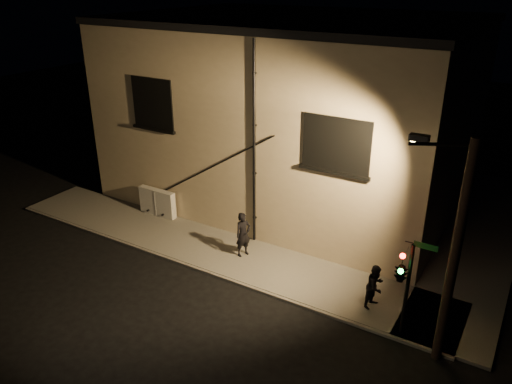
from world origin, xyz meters
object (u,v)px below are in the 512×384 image
Objects in this scene: pedestrian_b at (375,286)px; streetlamp_pole at (452,249)px; utility_cabinet at (157,202)px; traffic_signal at (402,272)px; pedestrian_a at (243,234)px.

pedestrian_b is 0.23× the size of streetlamp_pole.
utility_cabinet is 12.40m from traffic_signal.
streetlamp_pole is at bearing -11.93° from utility_cabinet.
traffic_signal reaches higher than pedestrian_a.
utility_cabinet is 1.05× the size of pedestrian_a.
streetlamp_pole reaches higher than utility_cabinet.
utility_cabinet is at bearing 168.07° from streetlamp_pole.
pedestrian_a is 0.27× the size of streetlamp_pole.
pedestrian_b is at bearing -8.05° from utility_cabinet.
utility_cabinet is 1.23× the size of pedestrian_b.
pedestrian_a is 6.92m from traffic_signal.
pedestrian_a is at bearing 167.25° from streetlamp_pole.
pedestrian_b is 1.99m from traffic_signal.
utility_cabinet is 13.96m from streetlamp_pole.
pedestrian_a is 8.57m from streetlamp_pole.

